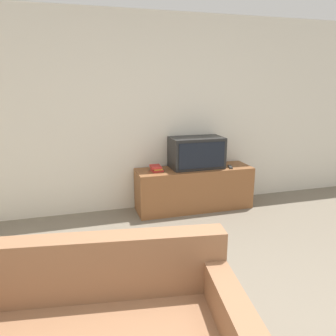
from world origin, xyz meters
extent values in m
cube|color=silver|center=(0.00, 3.03, 1.30)|extent=(9.00, 0.06, 2.60)
cube|color=brown|center=(0.67, 2.74, 0.29)|extent=(1.60, 0.47, 0.58)
cube|color=black|center=(0.71, 2.78, 0.79)|extent=(0.72, 0.39, 0.42)
cube|color=black|center=(0.71, 2.58, 0.79)|extent=(0.64, 0.01, 0.34)
cube|color=#8C6042|center=(-0.90, 0.51, 0.64)|extent=(1.75, 0.41, 0.39)
cube|color=#B72D28|center=(0.13, 2.73, 0.60)|extent=(0.15, 0.16, 0.03)
cube|color=gold|center=(0.14, 2.75, 0.62)|extent=(0.11, 0.19, 0.02)
cube|color=#B72D28|center=(0.12, 2.73, 0.64)|extent=(0.14, 0.19, 0.03)
cube|color=#2D2D2D|center=(1.15, 2.63, 0.59)|extent=(0.08, 0.15, 0.02)
camera|label=1|loc=(-0.89, -1.31, 1.72)|focal=35.00mm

